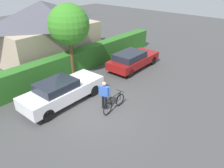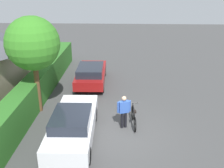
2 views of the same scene
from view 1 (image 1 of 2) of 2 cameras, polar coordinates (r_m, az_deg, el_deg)
The scene contains 8 objects.
ground_plane at distance 11.21m, azimuth -4.22°, elevation -7.04°, with size 60.00×60.00×0.00m, color #424242.
hedge_row at distance 14.05m, azimuth -17.48°, elevation 2.77°, with size 21.45×0.90×1.54m, color #2D6B23.
house_distant at distance 18.31m, azimuth -17.33°, elevation 13.43°, with size 7.72×5.54×4.45m.
parked_car_near at distance 11.76m, azimuth -13.00°, elevation -1.76°, with size 4.64×1.78×1.39m.
parked_car_far at distance 15.84m, azimuth 5.45°, elevation 6.47°, with size 4.36×1.84×1.30m.
bicycle at distance 11.06m, azimuth 0.56°, elevation -5.15°, with size 1.73×0.50×0.91m.
person_rider at distance 10.91m, azimuth -2.02°, elevation -2.52°, with size 0.33×0.60×1.54m.
tree_kerbside at distance 13.90m, azimuth -11.28°, elevation 14.98°, with size 2.53×2.53×4.74m.
Camera 1 is at (-6.39, -6.69, 6.33)m, focal length 34.80 mm.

